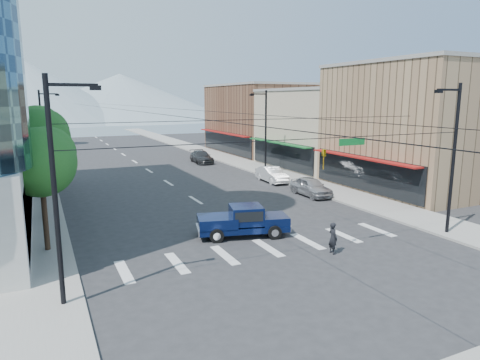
{
  "coord_description": "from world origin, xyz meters",
  "views": [
    {
      "loc": [
        -11.18,
        -18.16,
        8.09
      ],
      "look_at": [
        0.25,
        6.08,
        3.0
      ],
      "focal_mm": 32.0,
      "sensor_mm": 36.0,
      "label": 1
    }
  ],
  "objects_px": {
    "parked_car_near": "(311,187)",
    "parked_car_mid": "(272,175)",
    "pickup_truck": "(243,220)",
    "parked_car_far": "(201,157)",
    "pedestrian": "(333,238)"
  },
  "relations": [
    {
      "from": "parked_car_far",
      "to": "pedestrian",
      "type": "bearing_deg",
      "value": -94.33
    },
    {
      "from": "pickup_truck",
      "to": "parked_car_near",
      "type": "distance_m",
      "value": 12.38
    },
    {
      "from": "parked_car_near",
      "to": "parked_car_far",
      "type": "height_order",
      "value": "parked_car_near"
    },
    {
      "from": "parked_car_far",
      "to": "parked_car_mid",
      "type": "bearing_deg",
      "value": -79.04
    },
    {
      "from": "pedestrian",
      "to": "parked_car_far",
      "type": "height_order",
      "value": "pedestrian"
    },
    {
      "from": "parked_car_mid",
      "to": "parked_car_far",
      "type": "distance_m",
      "value": 15.3
    },
    {
      "from": "parked_car_near",
      "to": "parked_car_mid",
      "type": "bearing_deg",
      "value": 91.02
    },
    {
      "from": "pickup_truck",
      "to": "parked_car_far",
      "type": "bearing_deg",
      "value": 89.13
    },
    {
      "from": "pickup_truck",
      "to": "parked_car_mid",
      "type": "bearing_deg",
      "value": 69.44
    },
    {
      "from": "pedestrian",
      "to": "parked_car_far",
      "type": "bearing_deg",
      "value": -6.44
    },
    {
      "from": "pickup_truck",
      "to": "pedestrian",
      "type": "height_order",
      "value": "pickup_truck"
    },
    {
      "from": "pickup_truck",
      "to": "parked_car_near",
      "type": "height_order",
      "value": "pickup_truck"
    },
    {
      "from": "parked_car_near",
      "to": "pedestrian",
      "type": "bearing_deg",
      "value": -118.76
    },
    {
      "from": "pickup_truck",
      "to": "pedestrian",
      "type": "relative_size",
      "value": 3.38
    },
    {
      "from": "pickup_truck",
      "to": "parked_car_far",
      "type": "distance_m",
      "value": 30.4
    }
  ]
}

